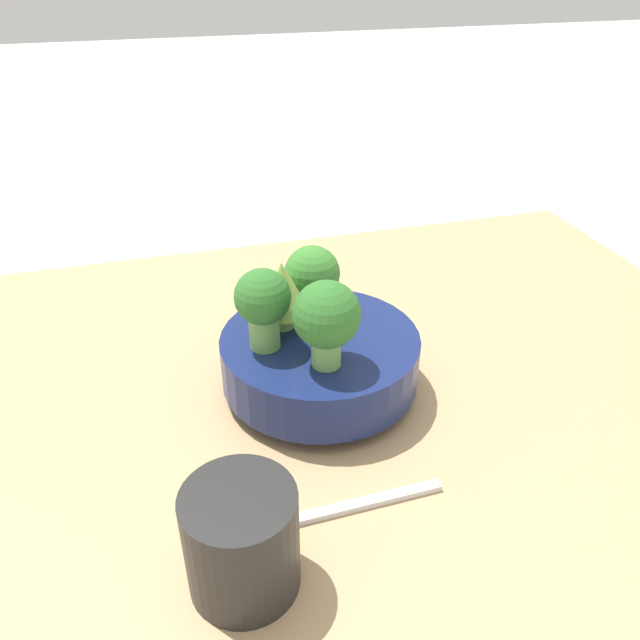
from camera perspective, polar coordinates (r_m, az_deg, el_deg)
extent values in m
plane|color=silver|center=(0.69, 3.11, -9.16)|extent=(6.00, 6.00, 0.00)
cube|color=tan|center=(0.68, 3.16, -7.81)|extent=(0.97, 0.77, 0.04)
cylinder|color=navy|center=(0.66, 0.00, -5.79)|extent=(0.09, 0.09, 0.01)
cylinder|color=navy|center=(0.64, 0.00, -3.47)|extent=(0.20, 0.20, 0.05)
cylinder|color=#7AB256|center=(0.58, 0.58, -2.74)|extent=(0.03, 0.03, 0.03)
sphere|color=#2D6B28|center=(0.56, 0.60, 0.49)|extent=(0.06, 0.06, 0.06)
cylinder|color=#6BA34C|center=(0.60, -5.10, -0.94)|extent=(0.03, 0.03, 0.04)
sphere|color=#2D6B28|center=(0.58, -5.27, 2.13)|extent=(0.05, 0.05, 0.05)
cylinder|color=#7AB256|center=(0.64, -3.38, 0.13)|extent=(0.02, 0.02, 0.02)
cone|color=#93B751|center=(0.62, -3.49, 3.04)|extent=(0.05, 0.05, 0.05)
cylinder|color=#7AB256|center=(0.66, -0.70, 1.76)|extent=(0.03, 0.03, 0.03)
sphere|color=#387A2D|center=(0.65, -0.72, 4.29)|extent=(0.06, 0.06, 0.06)
cylinder|color=black|center=(0.47, -7.17, -19.37)|extent=(0.08, 0.08, 0.09)
cube|color=silver|center=(0.54, 2.29, -16.81)|extent=(0.17, 0.01, 0.01)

